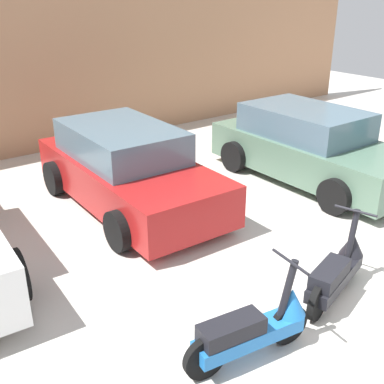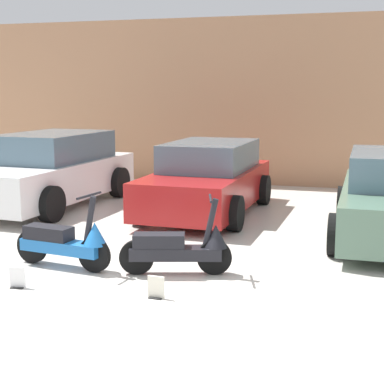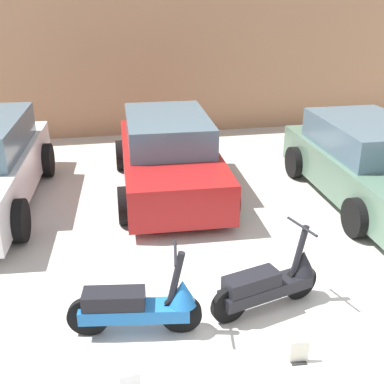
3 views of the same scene
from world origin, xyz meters
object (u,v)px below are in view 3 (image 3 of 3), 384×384
Objects in this scene: scooter_front_left at (140,305)px; scooter_front_right at (271,282)px; placard_near_right_scooter at (299,353)px; car_rear_right at (369,163)px; car_rear_center at (169,156)px.

scooter_front_right is (1.56, 0.16, -0.01)m from scooter_front_left.
scooter_front_left is 1.04× the size of scooter_front_right.
scooter_front_left reaches higher than scooter_front_right.
car_rear_right is at bearing 53.00° from placard_near_right_scooter.
car_rear_right reaches higher than scooter_front_right.
car_rear_right is at bearing 29.00° from scooter_front_right.
scooter_front_right reaches higher than placard_near_right_scooter.
car_rear_center is at bearing -107.00° from car_rear_right.
scooter_front_right is at bearing 14.09° from scooter_front_left.
placard_near_right_scooter is (0.63, -4.80, -0.54)m from car_rear_center.
car_rear_right is 4.68m from placard_near_right_scooter.
scooter_front_right is 0.35× the size of car_rear_center.
car_rear_center is at bearing 85.48° from scooter_front_left.
car_rear_center reaches higher than placard_near_right_scooter.
scooter_front_left is at bearing -55.22° from car_rear_right.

